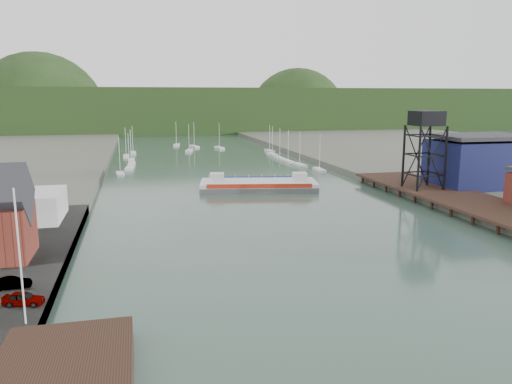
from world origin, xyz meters
name	(u,v)px	position (x,y,z in m)	size (l,w,h in m)	color
ground	(428,352)	(0.00, 0.00, 0.00)	(600.00, 600.00, 0.00)	#304B3E
east_pier	(470,201)	(37.00, 45.00, 1.90)	(14.00, 70.00, 2.45)	black
white_shed	(2,207)	(-44.00, 50.00, 3.85)	(18.00, 12.00, 4.50)	silver
flagpole	(20,258)	(-33.00, 10.00, 7.60)	(0.16, 0.16, 12.00)	silver
lift_tower	(426,123)	(35.00, 58.00, 15.65)	(6.50, 6.50, 16.00)	black
blue_shed	(480,161)	(50.00, 60.00, 7.06)	(20.50, 14.50, 11.30)	#0C0F35
marina_sailboats	(205,157)	(0.08, 138.46, 0.35)	(57.71, 92.65, 0.90)	silver
distant_hills	(165,113)	(-3.98, 301.35, 10.38)	(500.00, 120.00, 80.00)	#1E3015
chain_ferry	(258,185)	(3.95, 75.86, 1.09)	(27.96, 15.41, 3.81)	#4E4E50
car_west_a	(23,298)	(-34.00, 14.33, 2.25)	(1.53, 3.81, 1.30)	#999999
car_west_b	(12,283)	(-36.01, 18.99, 2.21)	(1.28, 3.68, 1.21)	#999999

